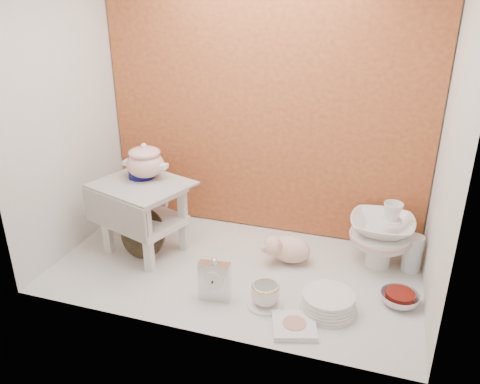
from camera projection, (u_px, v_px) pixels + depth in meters
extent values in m
plane|color=silver|center=(235.00, 269.00, 2.41)|extent=(1.80, 1.80, 0.00)
cube|color=#BA612E|center=(264.00, 101.00, 2.54)|extent=(1.80, 0.06, 1.50)
cube|color=silver|center=(62.00, 110.00, 2.36)|extent=(0.06, 1.00, 1.50)
cube|color=silver|center=(454.00, 144.00, 1.85)|extent=(0.06, 1.00, 1.50)
cylinder|color=#0A0A4C|center=(141.00, 173.00, 2.49)|extent=(0.16, 0.16, 0.05)
imported|color=white|center=(138.00, 199.00, 2.89)|extent=(0.26, 0.26, 0.25)
cube|color=silver|center=(215.00, 279.00, 2.14)|extent=(0.15, 0.06, 0.21)
ellipsoid|color=beige|center=(291.00, 249.00, 2.44)|extent=(0.29, 0.23, 0.15)
cylinder|color=white|center=(265.00, 304.00, 2.13)|extent=(0.20, 0.20, 0.01)
imported|color=white|center=(265.00, 294.00, 2.11)|extent=(0.16, 0.16, 0.10)
cube|color=white|center=(294.00, 326.00, 1.99)|extent=(0.22, 0.22, 0.03)
cylinder|color=white|center=(328.00, 303.00, 2.08)|extent=(0.33, 0.33, 0.09)
imported|color=silver|center=(400.00, 299.00, 2.14)|extent=(0.18, 0.18, 0.05)
cylinder|color=silver|center=(412.00, 254.00, 2.36)|extent=(0.12, 0.12, 0.19)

